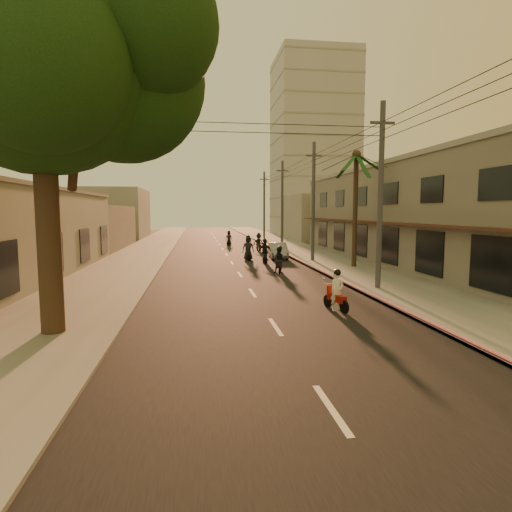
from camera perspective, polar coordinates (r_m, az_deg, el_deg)
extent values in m
plane|color=#383023|center=(12.55, 4.29, -11.86)|extent=(160.00, 160.00, 0.00)
cube|color=black|center=(32.01, -3.23, -0.92)|extent=(10.00, 140.00, 0.02)
cube|color=slate|center=(33.44, 9.69, -0.61)|extent=(5.00, 140.00, 0.12)
cube|color=slate|center=(32.29, -16.62, -1.01)|extent=(5.00, 140.00, 0.12)
cube|color=red|center=(28.00, 8.07, -1.77)|extent=(0.20, 60.00, 0.20)
cube|color=gray|center=(33.97, 21.38, 4.98)|extent=(8.00, 34.00, 7.00)
cube|color=#9E988F|center=(34.13, 21.62, 11.12)|extent=(8.20, 34.20, 0.30)
cube|color=#47261C|center=(32.11, 14.62, 4.45)|extent=(0.80, 34.00, 0.12)
cube|color=#B7B5B2|center=(70.90, 7.65, 14.15)|extent=(12.00, 12.00, 28.00)
cylinder|color=black|center=(14.41, -25.89, 2.04)|extent=(0.70, 0.70, 6.00)
cylinder|color=black|center=(14.71, -22.89, 13.96)|extent=(1.22, 2.17, 3.04)
cylinder|color=black|center=(14.50, -29.19, 14.61)|extent=(1.31, 1.49, 2.73)
sphere|color=black|center=(15.13, -26.92, 23.30)|extent=(7.20, 7.20, 7.20)
sphere|color=black|center=(15.42, -17.19, 21.37)|extent=(5.20, 5.20, 5.20)
sphere|color=black|center=(13.05, -26.80, 22.11)|extent=(4.60, 4.60, 4.60)
sphere|color=black|center=(14.30, -14.88, 27.80)|extent=(4.40, 4.40, 4.40)
sphere|color=black|center=(17.39, -20.14, 24.97)|extent=(4.40, 4.40, 4.40)
cylinder|color=black|center=(29.61, 13.08, 5.74)|extent=(0.32, 0.32, 7.60)
sphere|color=black|center=(29.85, 13.25, 13.05)|extent=(0.60, 0.60, 0.60)
cylinder|color=#38383A|center=(21.54, 16.24, 7.49)|extent=(0.26, 0.26, 9.00)
cube|color=#38383A|center=(21.93, 16.52, 16.67)|extent=(1.20, 0.12, 0.12)
cylinder|color=#38383A|center=(32.86, 7.65, 7.06)|extent=(0.26, 0.26, 9.00)
cube|color=#38383A|center=(33.12, 7.73, 13.13)|extent=(1.20, 0.12, 0.12)
cylinder|color=#38383A|center=(44.54, 3.51, 6.80)|extent=(0.26, 0.26, 9.00)
cube|color=#38383A|center=(44.73, 3.54, 11.29)|extent=(1.20, 0.12, 0.12)
cylinder|color=#38383A|center=(56.36, 1.10, 6.63)|extent=(0.26, 0.26, 9.00)
cube|color=#38383A|center=(56.51, 1.11, 10.18)|extent=(1.20, 0.12, 0.12)
cube|color=#9E988F|center=(59.04, 8.47, 5.08)|extent=(8.00, 14.00, 6.00)
cube|color=#9E988F|center=(47.12, -21.94, 3.54)|extent=(8.00, 14.00, 4.40)
cube|color=#9E988F|center=(64.70, -18.11, 5.37)|extent=(8.00, 14.00, 7.00)
cylinder|color=black|center=(17.47, 9.54, -5.94)|extent=(0.22, 0.52, 0.52)
cylinder|color=black|center=(16.53, 11.68, -6.66)|extent=(0.22, 0.52, 0.52)
cube|color=#9C140C|center=(16.89, 10.73, -5.51)|extent=(0.51, 1.05, 0.28)
cube|color=#9C140C|center=(17.25, 9.89, -4.79)|extent=(0.29, 0.16, 0.55)
cylinder|color=silver|center=(17.28, 9.71, -3.68)|extent=(0.50, 0.17, 0.04)
imported|color=white|center=(16.84, 10.74, -4.62)|extent=(0.75, 0.65, 1.55)
sphere|color=black|center=(16.73, 10.79, -2.18)|extent=(0.28, 0.28, 0.28)
sphere|color=silver|center=(17.09, 9.03, -3.00)|extent=(0.11, 0.11, 0.11)
sphere|color=silver|center=(17.37, 10.48, -2.88)|extent=(0.11, 0.11, 0.11)
cylinder|color=black|center=(27.32, 3.22, -1.55)|extent=(0.21, 0.55, 0.54)
cylinder|color=black|center=(26.12, 3.15, -1.90)|extent=(0.21, 0.55, 0.54)
cube|color=black|center=(26.62, 3.18, -1.18)|extent=(0.50, 1.10, 0.29)
cube|color=black|center=(27.08, 3.22, -0.75)|extent=(0.30, 0.16, 0.58)
cylinder|color=silver|center=(27.16, 3.23, -0.02)|extent=(0.53, 0.16, 0.04)
imported|color=black|center=(26.58, 3.19, -0.58)|extent=(1.05, 0.95, 1.62)
sphere|color=black|center=(26.51, 3.20, 1.05)|extent=(0.29, 0.29, 0.29)
cylinder|color=black|center=(32.52, 1.10, -0.31)|extent=(0.16, 0.58, 0.58)
cylinder|color=black|center=(31.24, 1.23, -0.56)|extent=(0.16, 0.58, 0.58)
cube|color=black|center=(31.77, 1.17, 0.05)|extent=(0.40, 1.16, 0.31)
cube|color=black|center=(32.27, 1.12, 0.42)|extent=(0.32, 0.13, 0.62)
cylinder|color=silver|center=(32.36, 1.11, 1.07)|extent=(0.57, 0.10, 0.04)
imported|color=black|center=(31.74, 1.17, 0.59)|extent=(1.10, 0.63, 1.73)
sphere|color=black|center=(31.68, 1.18, 2.05)|extent=(0.31, 0.31, 0.31)
cylinder|color=black|center=(34.41, -1.17, 0.08)|extent=(0.13, 0.63, 0.63)
cylinder|color=black|center=(33.03, -0.94, -0.17)|extent=(0.13, 0.63, 0.63)
cube|color=black|center=(33.61, -1.05, 0.46)|extent=(0.34, 1.24, 0.33)
cube|color=black|center=(34.15, -1.13, 0.82)|extent=(0.34, 0.12, 0.67)
cylinder|color=silver|center=(34.25, -1.16, 1.50)|extent=(0.61, 0.05, 0.04)
imported|color=black|center=(33.58, -1.05, 1.01)|extent=(0.94, 0.64, 1.88)
sphere|color=black|center=(33.51, -1.05, 2.52)|extent=(0.33, 0.33, 0.33)
cylinder|color=black|center=(42.28, 0.19, 1.13)|extent=(0.13, 0.57, 0.56)
cylinder|color=black|center=(41.06, 0.52, 0.99)|extent=(0.13, 0.57, 0.56)
cube|color=black|center=(41.57, 0.37, 1.43)|extent=(0.34, 1.12, 0.30)
cube|color=black|center=(42.05, 0.24, 1.68)|extent=(0.31, 0.12, 0.60)
cylinder|color=silver|center=(42.15, 0.21, 2.17)|extent=(0.55, 0.07, 0.04)
imported|color=black|center=(41.55, 0.37, 1.83)|extent=(1.15, 0.74, 1.68)
sphere|color=black|center=(41.50, 0.37, 2.92)|extent=(0.30, 0.30, 0.30)
imported|color=gray|center=(35.08, 2.94, 0.73)|extent=(1.98, 4.12, 1.29)
cylinder|color=black|center=(49.50, -3.54, 1.81)|extent=(0.20, 0.54, 0.53)
cylinder|color=black|center=(48.33, -3.71, 1.71)|extent=(0.20, 0.54, 0.53)
cube|color=black|center=(48.83, -3.64, 2.05)|extent=(0.46, 1.07, 0.28)
cube|color=black|center=(49.29, -3.57, 2.25)|extent=(0.30, 0.15, 0.57)
cylinder|color=silver|center=(49.38, -3.56, 2.65)|extent=(0.52, 0.14, 0.04)
imported|color=black|center=(48.81, -3.64, 2.37)|extent=(0.97, 0.80, 1.59)
sphere|color=black|center=(48.77, -3.65, 3.25)|extent=(0.28, 0.28, 0.28)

